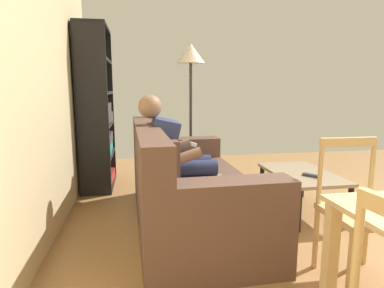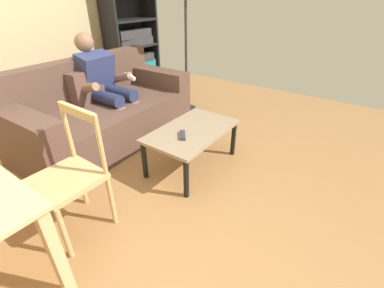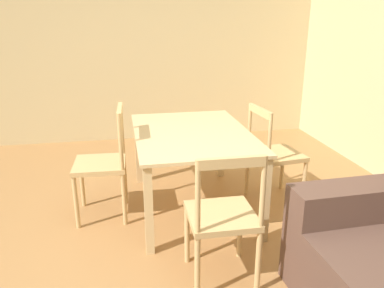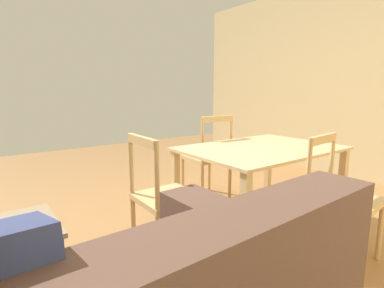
% 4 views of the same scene
% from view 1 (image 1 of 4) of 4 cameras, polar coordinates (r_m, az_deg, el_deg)
% --- Properties ---
extents(couch, '(2.07, 1.04, 0.92)m').
position_cam_1_polar(couch, '(2.98, -1.23, -8.01)').
color(couch, brown).
rests_on(couch, ground_plane).
extents(person_lounging, '(0.60, 0.89, 1.18)m').
position_cam_1_polar(person_lounging, '(3.03, -2.88, -2.14)').
color(person_lounging, navy).
rests_on(person_lounging, ground_plane).
extents(coffee_table, '(0.94, 0.57, 0.41)m').
position_cam_1_polar(coffee_table, '(3.46, 18.59, -5.58)').
color(coffee_table, gray).
rests_on(coffee_table, ground_plane).
extents(tv_remote, '(0.16, 0.14, 0.02)m').
position_cam_1_polar(tv_remote, '(3.30, 20.16, -5.17)').
color(tv_remote, '#2D2D38').
rests_on(tv_remote, coffee_table).
extents(bookshelf, '(0.88, 0.36, 1.98)m').
position_cam_1_polar(bookshelf, '(4.27, -16.42, 3.66)').
color(bookshelf, black).
rests_on(bookshelf, ground_plane).
extents(dining_chair_facing_couch, '(0.43, 0.43, 0.92)m').
position_cam_1_polar(dining_chair_facing_couch, '(2.39, 27.09, -10.55)').
color(dining_chair_facing_couch, tan).
rests_on(dining_chair_facing_couch, ground_plane).
extents(floor_lamp, '(0.36, 0.36, 1.79)m').
position_cam_1_polar(floor_lamp, '(4.17, -0.22, 13.35)').
color(floor_lamp, black).
rests_on(floor_lamp, ground_plane).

